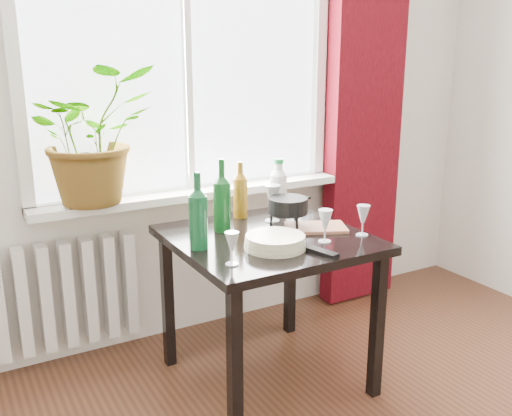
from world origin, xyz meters
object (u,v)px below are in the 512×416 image
cutting_board (316,227)px  wineglass_front_right (325,226)px  table (268,254)px  bottle_amber (240,189)px  wineglass_front_left (232,248)px  wine_bottle_left (198,210)px  radiator (57,296)px  wine_bottle_right (222,195)px  cleaning_bottle (278,187)px  tv_remote (321,252)px  wineglass_back_center (272,203)px  wineglass_far_right (363,220)px  fondue_pot (288,213)px  potted_plant (92,135)px  plate_stack (275,242)px  wineglass_back_left (199,206)px

cutting_board → wineglass_front_right: bearing=-114.0°
table → bottle_amber: size_ratio=2.88×
wineglass_front_right → wineglass_front_left: wineglass_front_right is taller
table → wine_bottle_left: size_ratio=2.50×
radiator → bottle_amber: size_ratio=2.71×
wine_bottle_right → wineglass_front_right: bearing=-49.2°
wine_bottle_right → cleaning_bottle: bearing=14.5°
wine_bottle_left → tv_remote: 0.55m
wineglass_back_center → tv_remote: (-0.07, -0.51, -0.09)m
wine_bottle_right → wineglass_front_right: wine_bottle_right is taller
wineglass_far_right → fondue_pot: bearing=129.8°
table → potted_plant: size_ratio=1.29×
table → radiator: bearing=143.5°
radiator → wine_bottle_left: size_ratio=2.35×
tv_remote → cutting_board: (0.18, 0.30, -0.00)m
wineglass_far_right → fondue_pot: 0.36m
wine_bottle_left → tv_remote: size_ratio=2.16×
table → wine_bottle_right: size_ratio=2.43×
wineglass_front_right → plate_stack: size_ratio=0.57×
table → cutting_board: size_ratio=3.02×
potted_plant → cleaning_bottle: 0.95m
wine_bottle_right → fondue_pot: (0.30, -0.10, -0.10)m
wineglass_back_center → cutting_board: (0.11, -0.21, -0.09)m
wine_bottle_left → wineglass_back_left: 0.42m
radiator → plate_stack: bearing=-45.4°
table → plate_stack: plate_stack is taller
radiator → wine_bottle_left: bearing=-51.8°
wine_bottle_right → wineglass_back_center: bearing=3.9°
wineglass_back_left → bottle_amber: bearing=-10.1°
wine_bottle_left → fondue_pot: (0.50, 0.07, -0.10)m
wineglass_far_right → wineglass_back_center: 0.47m
tv_remote → bottle_amber: bearing=78.6°
wineglass_front_right → cutting_board: 0.21m
cutting_board → wineglass_far_right: bearing=-55.7°
fondue_pot → wineglass_far_right: bearing=-59.8°
plate_stack → fondue_pot: 0.31m
wineglass_back_center → wineglass_back_left: bearing=150.0°
wineglass_far_right → fondue_pot: same height
wineglass_front_right → radiator: bearing=140.6°
wineglass_front_right → wineglass_far_right: (0.21, -0.01, -0.00)m
wine_bottle_left → wineglass_back_center: wine_bottle_left is taller
table → wineglass_far_right: 0.46m
wine_bottle_left → bottle_amber: (0.38, 0.34, -0.02)m
table → wineglass_front_right: 0.32m
wine_bottle_left → wineglass_front_left: bearing=-82.5°
cleaning_bottle → wineglass_front_left: cleaning_bottle is taller
radiator → table: size_ratio=0.94×
radiator → tv_remote: size_ratio=5.08×
radiator → cleaning_bottle: bearing=-19.2°
radiator → cleaning_bottle: (1.07, -0.37, 0.51)m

